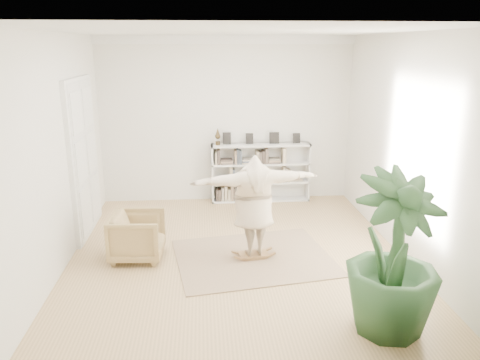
# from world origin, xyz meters

# --- Properties ---
(floor) EXTENTS (6.00, 6.00, 0.00)m
(floor) POSITION_xyz_m (0.00, 0.00, 0.00)
(floor) COLOR #A68656
(floor) RESTS_ON ground
(room_shell) EXTENTS (6.00, 6.00, 6.00)m
(room_shell) POSITION_xyz_m (0.00, 2.94, 3.51)
(room_shell) COLOR silver
(room_shell) RESTS_ON floor
(doors) EXTENTS (0.09, 1.78, 2.92)m
(doors) POSITION_xyz_m (-2.70, 1.30, 1.40)
(doors) COLOR white
(doors) RESTS_ON floor
(bookshelf) EXTENTS (2.20, 0.35, 1.64)m
(bookshelf) POSITION_xyz_m (0.74, 2.82, 0.64)
(bookshelf) COLOR silver
(bookshelf) RESTS_ON floor
(armchair) EXTENTS (0.90, 0.87, 0.77)m
(armchair) POSITION_xyz_m (-1.63, -0.00, 0.39)
(armchair) COLOR #A58757
(armchair) RESTS_ON floor
(rug) EXTENTS (2.78, 2.36, 0.02)m
(rug) POSITION_xyz_m (0.27, -0.18, 0.01)
(rug) COLOR tan
(rug) RESTS_ON floor
(rocker_board) EXTENTS (0.52, 0.36, 0.10)m
(rocker_board) POSITION_xyz_m (0.27, -0.18, 0.07)
(rocker_board) COLOR brown
(rocker_board) RESTS_ON rug
(person) EXTENTS (2.12, 0.87, 1.67)m
(person) POSITION_xyz_m (0.27, -0.18, 0.96)
(person) COLOR beige
(person) RESTS_ON rocker_board
(houseplant) EXTENTS (1.43, 1.43, 2.01)m
(houseplant) POSITION_xyz_m (1.70, -2.31, 1.00)
(houseplant) COLOR #264924
(houseplant) RESTS_ON floor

